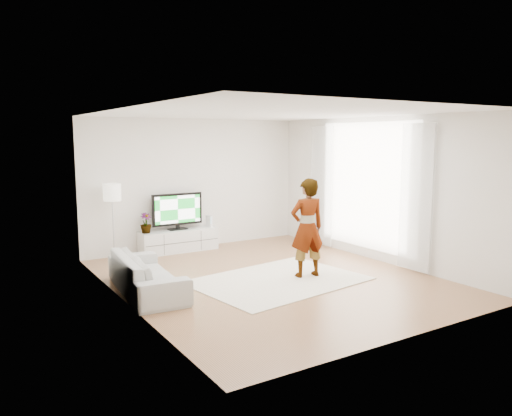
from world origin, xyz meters
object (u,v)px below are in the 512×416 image
rug (278,280)px  floor_lamp (112,196)px  television (177,210)px  media_console (179,241)px  sofa (147,273)px  player (307,228)px

rug → floor_lamp: floor_lamp is taller
television → rug: television is taller
television → floor_lamp: 1.44m
media_console → sofa: size_ratio=0.81×
media_console → sofa: sofa is taller
media_console → sofa: (-1.54, -2.37, 0.06)m
media_console → sofa: 2.83m
rug → sofa: bearing=164.9°
sofa → floor_lamp: floor_lamp is taller
floor_lamp → television: bearing=3.8°
rug → sofa: sofa is taller
media_console → player: size_ratio=0.98×
rug → media_console: bearing=100.6°
media_console → player: (1.10, -3.00, 0.63)m
rug → floor_lamp: size_ratio=1.82×
media_console → floor_lamp: size_ratio=1.10×
floor_lamp → player: bearing=-49.7°
media_console → television: 0.65m
floor_lamp → rug: bearing=-56.0°
television → sofa: size_ratio=0.54×
media_console → floor_lamp: 1.74m
rug → floor_lamp: 3.69m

